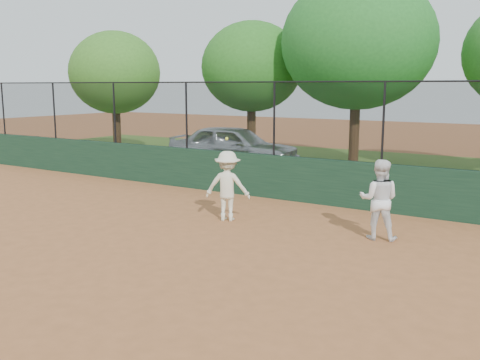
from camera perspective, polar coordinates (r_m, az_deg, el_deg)
The scene contains 10 objects.
ground at distance 9.87m, azimuth -10.92°, elevation -8.34°, with size 80.00×80.00×0.00m, color #A96336.
back_wall at distance 14.55m, azimuth 5.33°, elevation 0.17°, with size 26.00×0.20×1.20m, color #1B3C26.
grass_strip at distance 20.11m, azimuth 13.08°, elevation 0.97°, with size 36.00×12.00×0.01m, color #37591C.
parked_car at distance 19.87m, azimuth -0.66°, elevation 3.54°, with size 1.96×4.88×1.66m, color #B6BBC0.
player_second at distance 11.13m, azimuth 14.60°, elevation -2.02°, with size 0.79×0.62×1.63m, color white.
player_main at distance 12.28m, azimuth -1.33°, elevation -0.64°, with size 1.18×0.92×1.98m.
fence_assembly at distance 14.37m, azimuth 5.33°, elevation 6.62°, with size 26.00×0.06×2.00m.
tree_0 at distance 24.66m, azimuth -13.23°, elevation 11.07°, with size 4.18×3.80×5.45m.
tree_1 at distance 21.67m, azimuth 1.24°, elevation 11.96°, with size 4.12×3.75×5.60m.
tree_2 at distance 19.79m, azimuth 12.43°, elevation 14.15°, with size 5.48×4.98×6.96m.
Camera 1 is at (6.47, -6.79, 3.08)m, focal length 40.00 mm.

